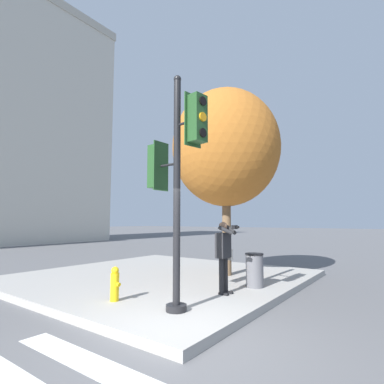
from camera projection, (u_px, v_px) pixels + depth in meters
name	position (u px, v px, depth m)	size (l,w,h in m)	color
ground_plane	(177.00, 343.00, 4.60)	(160.00, 160.00, 0.00)	#5B5B5E
sidewalk_corner	(161.00, 277.00, 9.48)	(8.00, 8.00, 0.17)	#9E9B96
traffic_signal_pole	(176.00, 169.00, 5.89)	(0.51, 1.45, 4.65)	black
person_photographer	(224.00, 251.00, 7.09)	(0.58, 0.54, 1.67)	black
street_tree	(226.00, 148.00, 9.79)	(3.49, 3.49, 6.00)	brown
fire_hydrant	(115.00, 284.00, 6.39)	(0.18, 0.24, 0.72)	yellow
trash_bin	(255.00, 270.00, 7.74)	(0.47, 0.47, 0.86)	#5B5B60
building_right	(30.00, 128.00, 28.23)	(11.62, 9.86, 21.23)	beige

